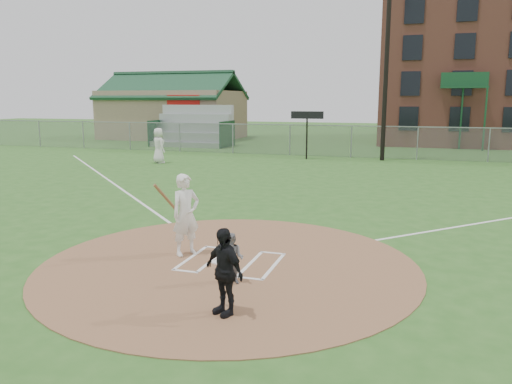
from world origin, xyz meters
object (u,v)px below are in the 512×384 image
(home_plate, at_px, (223,262))
(batter_at_plate, at_px, (186,215))
(umpire, at_px, (224,271))
(ondeck_player, at_px, (159,146))
(catcher, at_px, (232,258))

(home_plate, bearing_deg, batter_at_plate, 163.69)
(umpire, relative_size, batter_at_plate, 0.79)
(ondeck_player, bearing_deg, umpire, 158.42)
(home_plate, distance_m, catcher, 1.40)
(umpire, bearing_deg, catcher, 133.87)
(umpire, bearing_deg, home_plate, 140.76)
(catcher, distance_m, ondeck_player, 19.96)
(home_plate, bearing_deg, umpire, -68.12)
(home_plate, distance_m, umpire, 2.83)
(home_plate, xyz_separation_m, umpire, (1.02, -2.53, 0.75))
(home_plate, xyz_separation_m, ondeck_player, (-10.09, 15.68, 0.98))
(catcher, bearing_deg, ondeck_player, 123.26)
(ondeck_player, xyz_separation_m, batter_at_plate, (9.05, -15.38, -0.03))
(ondeck_player, bearing_deg, batter_at_plate, 157.52)
(umpire, height_order, batter_at_plate, batter_at_plate)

